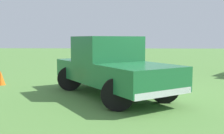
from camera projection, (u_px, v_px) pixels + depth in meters
ground_plane at (123, 92)px, 8.67m from camera, size 80.00×80.00×0.00m
pickup_truck at (110, 65)px, 8.12m from camera, size 4.15×4.91×1.83m
traffic_cone at (1, 78)px, 10.00m from camera, size 0.32×0.32×0.55m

